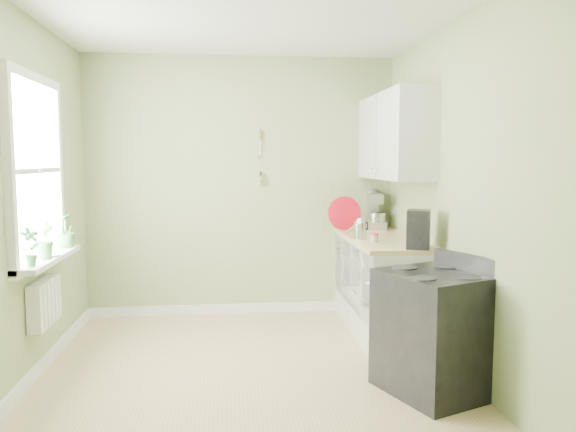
{
  "coord_description": "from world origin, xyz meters",
  "views": [
    {
      "loc": [
        -0.15,
        -4.1,
        1.63
      ],
      "look_at": [
        0.36,
        0.55,
        1.16
      ],
      "focal_mm": 35.0,
      "sensor_mm": 36.0,
      "label": 1
    }
  ],
  "objects": [
    {
      "name": "floor",
      "position": [
        0.0,
        0.0,
        -0.01
      ],
      "size": [
        3.2,
        3.6,
        0.02
      ],
      "primitive_type": "cube",
      "color": "tan",
      "rests_on": "ground"
    },
    {
      "name": "ceiling",
      "position": [
        0.0,
        0.0,
        2.71
      ],
      "size": [
        3.2,
        3.6,
        0.02
      ],
      "primitive_type": "cube",
      "color": "white",
      "rests_on": "wall_back"
    },
    {
      "name": "wall_back",
      "position": [
        0.0,
        1.81,
        1.35
      ],
      "size": [
        3.2,
        0.02,
        2.7
      ],
      "primitive_type": "cube",
      "color": "#9AA772",
      "rests_on": "floor"
    },
    {
      "name": "wall_left",
      "position": [
        -1.61,
        0.0,
        1.35
      ],
      "size": [
        0.02,
        3.6,
        2.7
      ],
      "primitive_type": "cube",
      "color": "#9AA772",
      "rests_on": "floor"
    },
    {
      "name": "wall_right",
      "position": [
        1.61,
        0.0,
        1.35
      ],
      "size": [
        0.02,
        3.6,
        2.7
      ],
      "primitive_type": "cube",
      "color": "#9AA772",
      "rests_on": "floor"
    },
    {
      "name": "base_cabinets",
      "position": [
        1.3,
        1.0,
        0.43
      ],
      "size": [
        0.6,
        1.6,
        0.87
      ],
      "primitive_type": "cube",
      "color": "white",
      "rests_on": "floor"
    },
    {
      "name": "countertop",
      "position": [
        1.29,
        1.0,
        0.89
      ],
      "size": [
        0.64,
        1.6,
        0.04
      ],
      "primitive_type": "cube",
      "color": "#D7BE84",
      "rests_on": "base_cabinets"
    },
    {
      "name": "upper_cabinets",
      "position": [
        1.43,
        1.1,
        1.85
      ],
      "size": [
        0.35,
        1.4,
        0.8
      ],
      "primitive_type": "cube",
      "color": "white",
      "rests_on": "wall_right"
    },
    {
      "name": "window",
      "position": [
        -1.58,
        0.3,
        1.55
      ],
      "size": [
        0.06,
        1.14,
        1.44
      ],
      "color": "white",
      "rests_on": "wall_left"
    },
    {
      "name": "window_sill",
      "position": [
        -1.51,
        0.3,
        0.88
      ],
      "size": [
        0.18,
        1.14,
        0.04
      ],
      "primitive_type": "cube",
      "color": "white",
      "rests_on": "wall_left"
    },
    {
      "name": "radiator",
      "position": [
        -1.54,
        0.25,
        0.55
      ],
      "size": [
        0.12,
        0.5,
        0.35
      ],
      "primitive_type": "cube",
      "color": "white",
      "rests_on": "wall_left"
    },
    {
      "name": "wall_utensils",
      "position": [
        0.2,
        1.78,
        1.56
      ],
      "size": [
        0.02,
        0.14,
        0.58
      ],
      "color": "#D7BE84",
      "rests_on": "wall_back"
    },
    {
      "name": "stove",
      "position": [
        1.28,
        -0.4,
        0.43
      ],
      "size": [
        0.84,
        0.87,
        0.97
      ],
      "color": "black",
      "rests_on": "floor"
    },
    {
      "name": "stand_mixer",
      "position": [
        1.4,
        1.66,
        1.08
      ],
      "size": [
        0.25,
        0.36,
        0.41
      ],
      "color": "#B2B2B7",
      "rests_on": "countertop"
    },
    {
      "name": "kettle",
      "position": [
        1.05,
        0.87,
        1.01
      ],
      "size": [
        0.19,
        0.11,
        0.19
      ],
      "color": "silver",
      "rests_on": "countertop"
    },
    {
      "name": "coffee_maker",
      "position": [
        1.4,
        0.3,
        1.06
      ],
      "size": [
        0.24,
        0.25,
        0.32
      ],
      "color": "black",
      "rests_on": "countertop"
    },
    {
      "name": "red_tray",
      "position": [
        1.05,
        1.56,
        1.08
      ],
      "size": [
        0.35,
        0.09,
        0.35
      ],
      "primitive_type": "cylinder",
      "rotation": [
        1.45,
        0.0,
        0.09
      ],
      "color": "#A60C1D",
      "rests_on": "countertop"
    },
    {
      "name": "jar",
      "position": [
        1.13,
        0.68,
        0.95
      ],
      "size": [
        0.07,
        0.07,
        0.08
      ],
      "color": "#B19E8C",
      "rests_on": "countertop"
    },
    {
      "name": "plant_a",
      "position": [
        -1.5,
        -0.13,
        1.04
      ],
      "size": [
        0.17,
        0.18,
        0.28
      ],
      "primitive_type": "imported",
      "rotation": [
        0.0,
        0.0,
        0.83
      ],
      "color": "#2E672E",
      "rests_on": "window_sill"
    },
    {
      "name": "plant_b",
      "position": [
        -1.5,
        0.2,
        1.04
      ],
      "size": [
        0.17,
        0.19,
        0.28
      ],
      "primitive_type": "imported",
      "rotation": [
        0.0,
        0.0,
        1.89
      ],
      "color": "#2E672E",
      "rests_on": "window_sill"
    },
    {
      "name": "plant_c",
      "position": [
        -1.5,
        0.74,
        1.05
      ],
      "size": [
        0.16,
        0.16,
        0.29
      ],
      "primitive_type": "imported",
      "rotation": [
        0.0,
        0.0,
        4.71
      ],
      "color": "#2E672E",
      "rests_on": "window_sill"
    }
  ]
}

